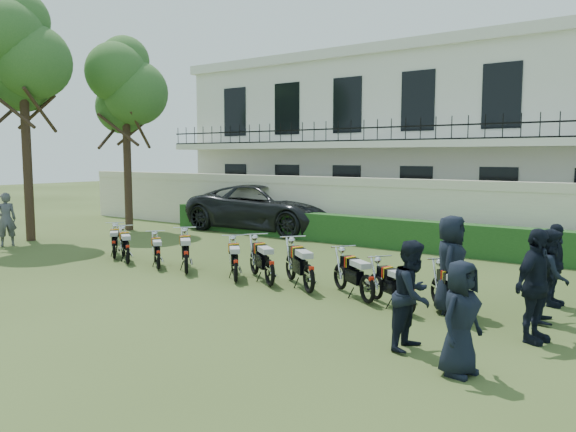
% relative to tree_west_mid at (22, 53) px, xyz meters
% --- Properties ---
extents(ground, '(100.00, 100.00, 0.00)m').
position_rel_tree_west_mid_xyz_m(ground, '(9.46, -1.00, -6.67)').
color(ground, '#34441B').
rests_on(ground, ground).
extents(perimeter_wall, '(30.00, 0.35, 2.30)m').
position_rel_tree_west_mid_xyz_m(perimeter_wall, '(9.46, 7.00, -5.50)').
color(perimeter_wall, beige).
rests_on(perimeter_wall, ground).
extents(hedge, '(18.00, 0.60, 1.00)m').
position_rel_tree_west_mid_xyz_m(hedge, '(10.46, 6.20, -6.17)').
color(hedge, '#1A4017').
rests_on(hedge, ground).
extents(building, '(20.40, 9.60, 7.40)m').
position_rel_tree_west_mid_xyz_m(building, '(9.46, 12.96, -2.96)').
color(building, silver).
rests_on(building, ground).
extents(tree_west_mid, '(3.40, 3.20, 8.82)m').
position_rel_tree_west_mid_xyz_m(tree_west_mid, '(0.00, 0.00, 0.00)').
color(tree_west_mid, '#473323').
rests_on(tree_west_mid, ground).
extents(tree_west_near, '(3.40, 3.20, 7.90)m').
position_rel_tree_west_mid_xyz_m(tree_west_near, '(0.50, 4.00, -0.78)').
color(tree_west_near, '#473323').
rests_on(tree_west_near, ground).
extents(motorcycle_0, '(1.45, 1.19, 0.97)m').
position_rel_tree_west_mid_xyz_m(motorcycle_0, '(5.61, -0.56, -6.22)').
color(motorcycle_0, black).
rests_on(motorcycle_0, ground).
extents(motorcycle_1, '(1.59, 1.04, 0.99)m').
position_rel_tree_west_mid_xyz_m(motorcycle_1, '(6.60, -0.85, -6.21)').
color(motorcycle_1, black).
rests_on(motorcycle_1, ground).
extents(motorcycle_2, '(1.42, 1.09, 0.93)m').
position_rel_tree_west_mid_xyz_m(motorcycle_2, '(7.88, -0.83, -6.24)').
color(motorcycle_2, black).
rests_on(motorcycle_2, ground).
extents(motorcycle_3, '(1.54, 1.41, 1.09)m').
position_rel_tree_west_mid_xyz_m(motorcycle_3, '(8.94, -0.81, -6.17)').
color(motorcycle_3, black).
rests_on(motorcycle_3, ground).
extents(motorcycle_4, '(1.36, 1.38, 1.01)m').
position_rel_tree_west_mid_xyz_m(motorcycle_4, '(10.60, -0.76, -6.20)').
color(motorcycle_4, black).
rests_on(motorcycle_4, ground).
extents(motorcycle_5, '(1.69, 1.23, 1.09)m').
position_rel_tree_west_mid_xyz_m(motorcycle_5, '(11.53, -0.60, -6.17)').
color(motorcycle_5, black).
rests_on(motorcycle_5, ground).
extents(motorcycle_6, '(1.69, 1.33, 1.12)m').
position_rel_tree_west_mid_xyz_m(motorcycle_6, '(12.66, -0.62, -6.15)').
color(motorcycle_6, black).
rests_on(motorcycle_6, ground).
extents(motorcycle_7, '(1.64, 1.13, 1.04)m').
position_rel_tree_west_mid_xyz_m(motorcycle_7, '(14.11, -0.62, -6.19)').
color(motorcycle_7, black).
rests_on(motorcycle_7, ground).
extents(motorcycle_8, '(1.54, 1.04, 0.97)m').
position_rel_tree_west_mid_xyz_m(motorcycle_8, '(15.13, -0.89, -6.22)').
color(motorcycle_8, black).
rests_on(motorcycle_8, ground).
extents(motorcycle_9, '(1.34, 1.42, 1.01)m').
position_rel_tree_west_mid_xyz_m(motorcycle_9, '(16.22, -0.84, -6.20)').
color(motorcycle_9, black).
rests_on(motorcycle_9, ground).
extents(suv, '(7.03, 3.46, 1.92)m').
position_rel_tree_west_mid_xyz_m(suv, '(5.30, 7.22, -5.71)').
color(suv, black).
rests_on(suv, ground).
extents(inspector, '(0.63, 0.77, 1.84)m').
position_rel_tree_west_mid_xyz_m(inspector, '(0.50, -1.15, -5.75)').
color(inspector, '#5D5D62').
rests_on(inspector, ground).
extents(officer_0, '(0.67, 0.89, 1.64)m').
position_rel_tree_west_mid_xyz_m(officer_0, '(16.95, -3.18, -5.85)').
color(officer_0, black).
rests_on(officer_0, ground).
extents(officer_1, '(0.67, 0.86, 1.75)m').
position_rel_tree_west_mid_xyz_m(officer_1, '(15.97, -2.58, -5.79)').
color(officer_1, black).
rests_on(officer_1, ground).
extents(officer_2, '(0.72, 1.19, 1.90)m').
position_rel_tree_west_mid_xyz_m(officer_2, '(17.46, -1.08, -5.72)').
color(officer_2, black).
rests_on(officer_2, ground).
extents(officer_3, '(0.81, 1.06, 1.93)m').
position_rel_tree_west_mid_xyz_m(officer_3, '(15.70, -0.18, -5.71)').
color(officer_3, black).
rests_on(officer_3, ground).
extents(officer_4, '(0.77, 0.93, 1.75)m').
position_rel_tree_west_mid_xyz_m(officer_4, '(17.41, 0.29, -5.80)').
color(officer_4, black).
rests_on(officer_4, ground).
extents(officer_5, '(0.46, 1.02, 1.71)m').
position_rel_tree_west_mid_xyz_m(officer_5, '(17.24, 1.54, -5.82)').
color(officer_5, black).
rests_on(officer_5, ground).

